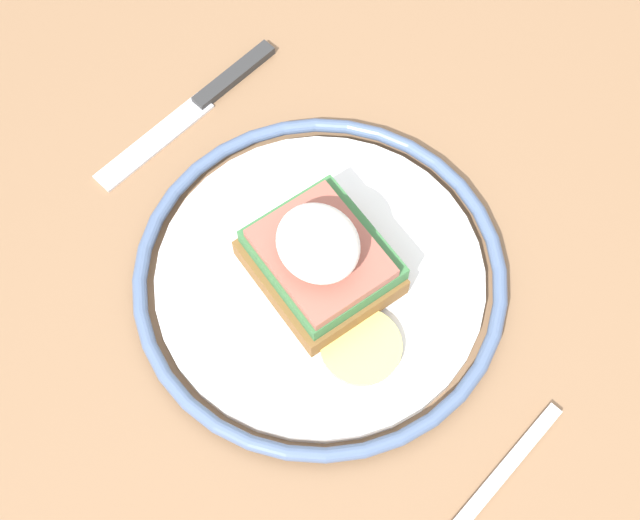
% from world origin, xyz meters
% --- Properties ---
extents(ground_plane, '(6.00, 6.00, 0.00)m').
position_xyz_m(ground_plane, '(0.00, 0.00, 0.00)').
color(ground_plane, '#9E9993').
extents(dining_table, '(0.80, 0.84, 0.76)m').
position_xyz_m(dining_table, '(0.00, 0.00, 0.63)').
color(dining_table, '#846042').
rests_on(dining_table, ground_plane).
extents(plate, '(0.25, 0.25, 0.02)m').
position_xyz_m(plate, '(0.01, 0.03, 0.77)').
color(plate, white).
rests_on(plate, dining_table).
extents(sandwich, '(0.13, 0.08, 0.07)m').
position_xyz_m(sandwich, '(0.01, 0.03, 0.80)').
color(sandwich, brown).
rests_on(sandwich, plate).
extents(fork, '(0.05, 0.15, 0.00)m').
position_xyz_m(fork, '(-0.17, 0.04, 0.76)').
color(fork, silver).
rests_on(fork, dining_table).
extents(knife, '(0.05, 0.17, 0.01)m').
position_xyz_m(knife, '(0.18, 0.02, 0.76)').
color(knife, '#2D2D2D').
rests_on(knife, dining_table).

